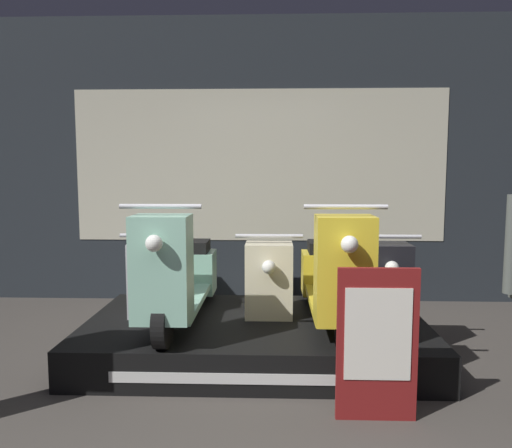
# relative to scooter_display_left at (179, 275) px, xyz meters

# --- Properties ---
(ground_plane) EXTENTS (30.00, 30.00, 0.00)m
(ground_plane) POSITION_rel_scooter_display_left_xyz_m (0.59, -1.26, -0.67)
(ground_plane) COLOR #423D38
(shop_wall_back) EXTENTS (7.59, 0.09, 3.20)m
(shop_wall_back) POSITION_rel_scooter_display_left_xyz_m (0.59, 1.85, 0.93)
(shop_wall_back) COLOR #23282D
(shop_wall_back) RESTS_ON ground_plane
(display_platform) EXTENTS (2.71, 1.58, 0.29)m
(display_platform) POSITION_rel_scooter_display_left_xyz_m (0.61, 0.07, -0.52)
(display_platform) COLOR black
(display_platform) RESTS_ON ground_plane
(scooter_display_left) EXTENTS (0.55, 1.76, 0.98)m
(scooter_display_left) POSITION_rel_scooter_display_left_xyz_m (0.00, 0.00, 0.00)
(scooter_display_left) COLOR black
(scooter_display_left) RESTS_ON display_platform
(scooter_display_right) EXTENTS (0.55, 1.76, 0.98)m
(scooter_display_right) POSITION_rel_scooter_display_left_xyz_m (1.22, 0.00, 0.00)
(scooter_display_right) COLOR black
(scooter_display_right) RESTS_ON display_platform
(scooter_backrow_0) EXTENTS (0.55, 1.76, 0.98)m
(scooter_backrow_0) POSITION_rel_scooter_display_left_xyz_m (-0.24, 0.75, -0.29)
(scooter_backrow_0) COLOR black
(scooter_backrow_0) RESTS_ON ground_plane
(scooter_backrow_1) EXTENTS (0.55, 1.76, 0.98)m
(scooter_backrow_1) POSITION_rel_scooter_display_left_xyz_m (0.72, 0.75, -0.29)
(scooter_backrow_1) COLOR black
(scooter_backrow_1) RESTS_ON ground_plane
(scooter_backrow_2) EXTENTS (0.55, 1.76, 0.98)m
(scooter_backrow_2) POSITION_rel_scooter_display_left_xyz_m (1.67, 0.75, -0.29)
(scooter_backrow_2) COLOR black
(scooter_backrow_2) RESTS_ON ground_plane
(price_sign_board) EXTENTS (0.48, 0.04, 0.93)m
(price_sign_board) POSITION_rel_scooter_display_left_xyz_m (1.37, -0.97, -0.20)
(price_sign_board) COLOR maroon
(price_sign_board) RESTS_ON ground_plane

